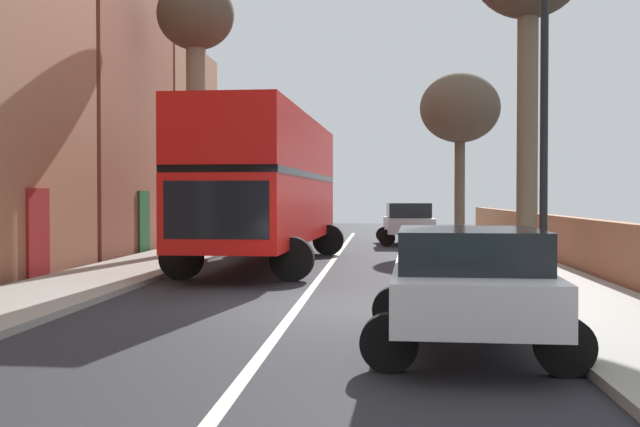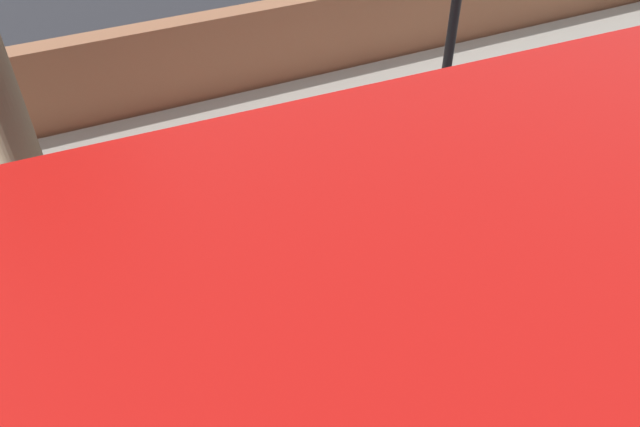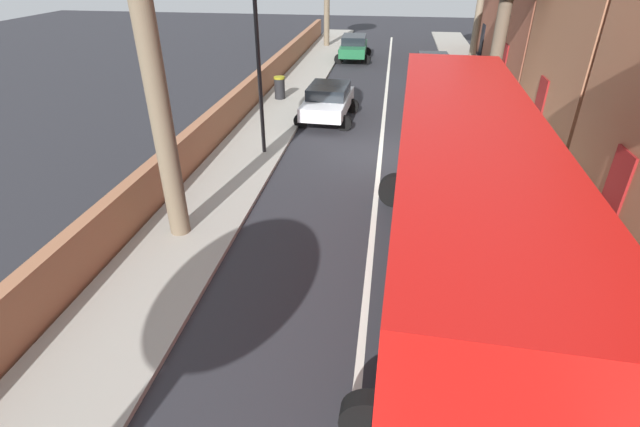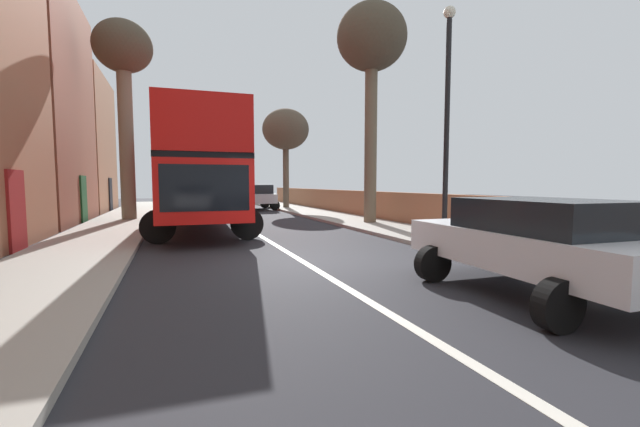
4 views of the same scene
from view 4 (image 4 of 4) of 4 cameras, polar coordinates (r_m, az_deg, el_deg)
ground_plane at (r=8.68m, az=-2.32°, el=-7.19°), size 84.00×84.00×0.00m
road_centre_line at (r=8.68m, az=-2.32°, el=-7.17°), size 0.16×54.00×0.01m
sidewalk_left at (r=8.55m, az=-35.64°, el=-7.81°), size 2.60×60.00×0.12m
sidewalk_right at (r=11.20m, az=22.32°, el=-4.58°), size 2.60×60.00×0.12m
boundary_wall_right at (r=12.23m, az=27.73°, el=-1.08°), size 0.36×54.00×1.37m
double_decker_bus at (r=16.03m, az=-17.26°, el=6.40°), size 3.85×11.55×4.06m
parked_car_silver_right_0 at (r=26.28m, az=-9.28°, el=2.60°), size 2.57×4.03×1.66m
parked_car_white_right_2 at (r=6.81m, az=29.09°, el=-3.46°), size 2.61×4.12×1.52m
street_tree_left_0 at (r=20.63m, az=-26.87°, el=19.20°), size 2.52×2.52×8.88m
street_tree_right_1 at (r=26.91m, az=-5.06°, el=12.04°), size 3.14×3.14×6.65m
street_tree_right_3 at (r=17.46m, az=7.58°, el=23.29°), size 2.87×2.87×8.95m
lamppost_right at (r=11.38m, az=18.16°, el=14.62°), size 0.32×0.32×6.31m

